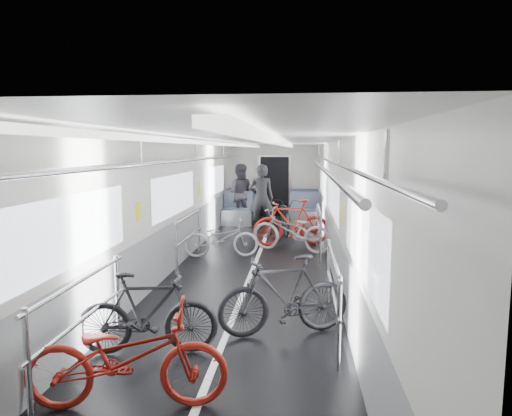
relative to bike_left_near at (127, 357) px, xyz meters
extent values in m
cube|color=black|center=(0.60, 4.76, -0.46)|extent=(3.00, 14.00, 0.01)
cube|color=white|center=(0.60, 4.76, 1.94)|extent=(3.00, 14.00, 0.02)
cube|color=silver|center=(-0.90, 4.76, 0.74)|extent=(0.02, 14.00, 2.40)
cube|color=silver|center=(2.10, 4.76, 0.74)|extent=(0.02, 14.00, 2.40)
cube|color=silver|center=(0.60, 11.76, 0.74)|extent=(3.00, 0.02, 2.40)
cube|color=white|center=(0.60, 4.76, -0.45)|extent=(0.08, 13.80, 0.01)
cube|color=gray|center=(-0.87, 4.76, -0.01)|extent=(0.01, 13.90, 0.90)
cube|color=gray|center=(2.07, 4.76, -0.01)|extent=(0.01, 13.90, 0.90)
cube|color=white|center=(-0.87, 4.76, 0.94)|extent=(0.01, 10.80, 0.75)
cube|color=white|center=(2.07, 4.76, 0.94)|extent=(0.01, 10.80, 0.75)
cube|color=white|center=(0.05, 4.76, 1.88)|extent=(0.14, 13.40, 0.05)
cube|color=white|center=(1.15, 4.76, 1.88)|extent=(0.14, 13.40, 0.05)
cube|color=black|center=(0.60, 11.70, 0.54)|extent=(0.95, 0.10, 2.00)
imported|color=maroon|center=(0.00, 0.00, 0.00)|extent=(1.82, 0.87, 0.92)
imported|color=black|center=(-0.17, 1.05, 0.00)|extent=(1.58, 0.67, 0.92)
imported|color=#B2B2B7|center=(-0.16, 5.65, -0.05)|extent=(1.62, 0.82, 0.81)
imported|color=black|center=(1.29, 1.73, 0.03)|extent=(1.69, 0.94, 0.98)
imported|color=#9C9B9F|center=(1.28, 6.30, 0.02)|extent=(1.92, 1.16, 0.95)
imported|color=red|center=(1.27, 6.90, 0.09)|extent=(1.89, 0.97, 1.09)
imported|color=black|center=(1.07, 8.58, 0.03)|extent=(0.89, 1.92, 0.97)
imported|color=black|center=(0.42, 8.68, 0.47)|extent=(0.73, 0.54, 1.85)
imported|color=#2E2B32|center=(-0.38, 10.15, 0.45)|extent=(0.89, 0.69, 1.82)
camera|label=1|loc=(1.48, -3.61, 1.78)|focal=32.00mm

